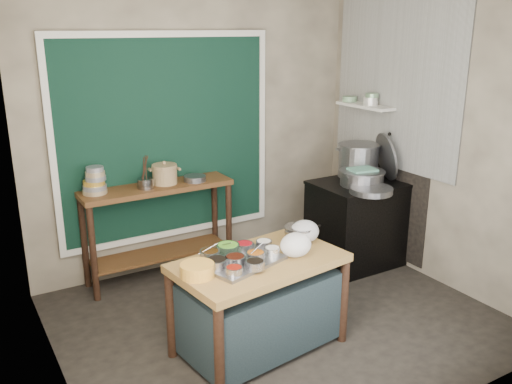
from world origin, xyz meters
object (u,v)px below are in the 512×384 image
stove_block (358,224)px  stock_pot (358,160)px  prep_table (259,305)px  steamer (362,178)px  saucepan (299,234)px  condiment_tray (241,261)px  utensil_cup (146,183)px  ceramic_crock (165,175)px  back_counter (159,232)px  yellow_basin (197,270)px

stove_block → stock_pot: stock_pot is taller
prep_table → steamer: (1.66, 0.77, 0.58)m
saucepan → steamer: steamer is taller
prep_table → stock_pot: stock_pot is taller
condiment_tray → saucepan: saucepan is taller
prep_table → utensil_cup: 1.69m
stove_block → ceramic_crock: bearing=157.7°
condiment_tray → stock_pot: size_ratio=1.30×
back_counter → yellow_basin: (-0.32, -1.60, 0.32)m
prep_table → steamer: size_ratio=2.70×
saucepan → utensil_cup: (-0.75, 1.42, 0.18)m
yellow_basin → ceramic_crock: ceramic_crock is taller
stove_block → saucepan: 1.52m
back_counter → utensil_cup: utensil_cup is taller
prep_table → saucepan: bearing=8.1°
utensil_cup → ceramic_crock: size_ratio=0.63×
stove_block → steamer: bearing=-124.3°
utensil_cup → steamer: utensil_cup is taller
condiment_tray → utensil_cup: bearing=96.0°
stove_block → ceramic_crock: size_ratio=3.58×
ceramic_crock → condiment_tray: bearing=-91.9°
back_counter → stove_block: back_counter is taller
utensil_cup → steamer: (1.97, -0.77, -0.04)m
saucepan → utensil_cup: size_ratio=1.56×
prep_table → yellow_basin: yellow_basin is taller
condiment_tray → utensil_cup: 1.55m
stock_pot → steamer: size_ratio=0.96×
yellow_basin → ceramic_crock: bearing=75.6°
yellow_basin → ceramic_crock: size_ratio=0.94×
ceramic_crock → back_counter: bearing=-172.0°
back_counter → prep_table: bearing=-83.2°
saucepan → utensil_cup: bearing=106.2°
prep_table → back_counter: size_ratio=0.86×
yellow_basin → stock_pot: stock_pot is taller
yellow_basin → utensil_cup: 1.59m
stove_block → yellow_basin: stove_block is taller
prep_table → ceramic_crock: 1.73m
stove_block → yellow_basin: size_ratio=3.79×
prep_table → condiment_tray: bearing=166.7°
prep_table → back_counter: (-0.19, 1.58, 0.10)m
ceramic_crock → stove_block: bearing=-22.3°
ceramic_crock → saucepan: bearing=-69.9°
ceramic_crock → steamer: bearing=-25.1°
prep_table → stove_block: (1.71, 0.85, 0.05)m
yellow_basin → ceramic_crock: 1.69m
stove_block → utensil_cup: 2.21m
prep_table → condiment_tray: (-0.15, 0.02, 0.39)m
stove_block → steamer: (-0.05, -0.08, 0.53)m
steamer → stove_block: bearing=55.7°
yellow_basin → steamer: 2.32m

